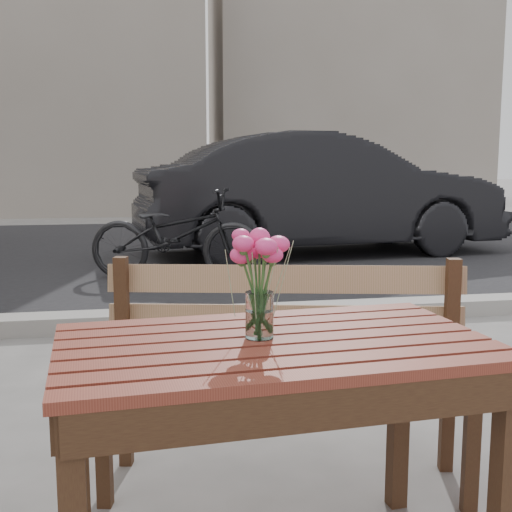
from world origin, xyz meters
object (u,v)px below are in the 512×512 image
(main_table, at_px, (274,381))
(bicycle, at_px, (176,235))
(main_vase, at_px, (259,270))
(parked_car, at_px, (320,194))

(main_table, xyz_separation_m, bicycle, (0.02, 4.71, -0.13))
(main_vase, relative_size, parked_car, 0.06)
(parked_car, bearing_deg, main_vase, 156.65)
(main_vase, bearing_deg, bicycle, 89.36)
(main_vase, bearing_deg, main_table, -35.35)
(main_table, bearing_deg, main_vase, 140.46)
(main_table, xyz_separation_m, main_vase, (-0.04, 0.03, 0.30))
(bicycle, bearing_deg, main_table, -161.19)
(main_table, height_order, bicycle, bicycle)
(main_table, relative_size, main_vase, 4.00)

